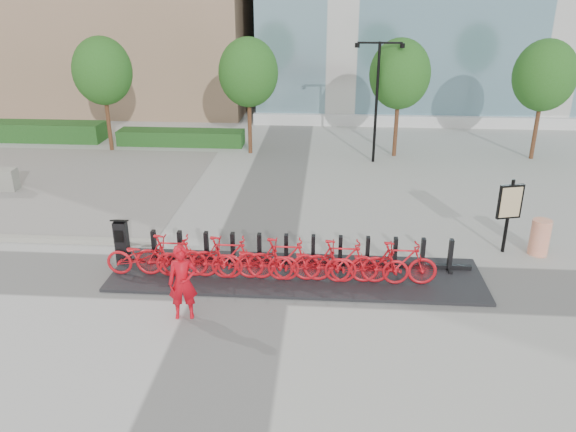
# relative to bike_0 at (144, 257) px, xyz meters

# --- Properties ---
(ground) EXTENTS (120.00, 120.00, 0.00)m
(ground) POSITION_rel_bike_0_xyz_m (2.60, 0.05, -0.59)
(ground) COLOR #A3A49C
(gravel_patch) EXTENTS (14.00, 14.00, 0.00)m
(gravel_patch) POSITION_rel_bike_0_xyz_m (-7.40, 7.05, -0.59)
(gravel_patch) COLOR gray
(gravel_patch) RESTS_ON ground
(hedge_a) EXTENTS (10.00, 1.40, 0.90)m
(hedge_a) POSITION_rel_bike_0_xyz_m (-11.40, 13.55, -0.14)
(hedge_a) COLOR #143D0E
(hedge_a) RESTS_ON ground
(hedge_b) EXTENTS (6.00, 1.20, 0.70)m
(hedge_b) POSITION_rel_bike_0_xyz_m (-2.40, 13.25, -0.24)
(hedge_b) COLOR #143D0E
(hedge_b) RESTS_ON ground
(tree_0) EXTENTS (2.60, 2.60, 5.10)m
(tree_0) POSITION_rel_bike_0_xyz_m (-5.40, 12.05, 3.00)
(tree_0) COLOR brown
(tree_0) RESTS_ON ground
(tree_1) EXTENTS (2.60, 2.60, 5.10)m
(tree_1) POSITION_rel_bike_0_xyz_m (1.10, 12.05, 3.00)
(tree_1) COLOR brown
(tree_1) RESTS_ON ground
(tree_2) EXTENTS (2.60, 2.60, 5.10)m
(tree_2) POSITION_rel_bike_0_xyz_m (7.60, 12.05, 3.00)
(tree_2) COLOR brown
(tree_2) RESTS_ON ground
(tree_3) EXTENTS (2.60, 2.60, 5.10)m
(tree_3) POSITION_rel_bike_0_xyz_m (13.60, 12.05, 3.00)
(tree_3) COLOR brown
(tree_3) RESTS_ON ground
(streetlamp) EXTENTS (2.00, 0.20, 5.00)m
(streetlamp) POSITION_rel_bike_0_xyz_m (6.60, 11.05, 2.54)
(streetlamp) COLOR black
(streetlamp) RESTS_ON ground
(dock_pad) EXTENTS (9.60, 2.40, 0.08)m
(dock_pad) POSITION_rel_bike_0_xyz_m (3.90, 0.35, -0.55)
(dock_pad) COLOR black
(dock_pad) RESTS_ON ground
(dock_rail_posts) EXTENTS (8.02, 0.50, 0.85)m
(dock_rail_posts) POSITION_rel_bike_0_xyz_m (3.96, 0.82, -0.09)
(dock_rail_posts) COLOR black
(dock_rail_posts) RESTS_ON dock_pad
(bike_0) EXTENTS (1.95, 0.68, 1.03)m
(bike_0) POSITION_rel_bike_0_xyz_m (0.00, 0.00, 0.00)
(bike_0) COLOR red
(bike_0) RESTS_ON dock_pad
(bike_1) EXTENTS (1.89, 0.53, 1.14)m
(bike_1) POSITION_rel_bike_0_xyz_m (0.72, 0.00, 0.06)
(bike_1) COLOR red
(bike_1) RESTS_ON dock_pad
(bike_2) EXTENTS (1.95, 0.68, 1.03)m
(bike_2) POSITION_rel_bike_0_xyz_m (1.44, 0.00, 0.00)
(bike_2) COLOR red
(bike_2) RESTS_ON dock_pad
(bike_3) EXTENTS (1.89, 0.53, 1.14)m
(bike_3) POSITION_rel_bike_0_xyz_m (2.16, 0.00, 0.06)
(bike_3) COLOR red
(bike_3) RESTS_ON dock_pad
(bike_4) EXTENTS (1.95, 0.68, 1.03)m
(bike_4) POSITION_rel_bike_0_xyz_m (2.88, 0.00, 0.00)
(bike_4) COLOR red
(bike_4) RESTS_ON dock_pad
(bike_5) EXTENTS (1.89, 0.53, 1.14)m
(bike_5) POSITION_rel_bike_0_xyz_m (3.60, 0.00, 0.06)
(bike_5) COLOR red
(bike_5) RESTS_ON dock_pad
(bike_6) EXTENTS (1.95, 0.68, 1.03)m
(bike_6) POSITION_rel_bike_0_xyz_m (4.32, 0.00, 0.00)
(bike_6) COLOR red
(bike_6) RESTS_ON dock_pad
(bike_7) EXTENTS (1.89, 0.53, 1.14)m
(bike_7) POSITION_rel_bike_0_xyz_m (5.04, 0.00, 0.06)
(bike_7) COLOR red
(bike_7) RESTS_ON dock_pad
(bike_8) EXTENTS (1.95, 0.68, 1.03)m
(bike_8) POSITION_rel_bike_0_xyz_m (5.76, 0.00, 0.00)
(bike_8) COLOR red
(bike_8) RESTS_ON dock_pad
(bike_9) EXTENTS (1.89, 0.53, 1.14)m
(bike_9) POSITION_rel_bike_0_xyz_m (6.48, 0.00, 0.06)
(bike_9) COLOR red
(bike_9) RESTS_ON dock_pad
(kiosk) EXTENTS (0.40, 0.34, 1.29)m
(kiosk) POSITION_rel_bike_0_xyz_m (-0.80, 0.68, 0.10)
(kiosk) COLOR black
(kiosk) RESTS_ON dock_pad
(worker_red) EXTENTS (0.71, 0.53, 1.77)m
(worker_red) POSITION_rel_bike_0_xyz_m (1.49, -1.78, 0.29)
(worker_red) COLOR red
(worker_red) RESTS_ON ground
(construction_barrel) EXTENTS (0.63, 0.63, 1.03)m
(construction_barrel) POSITION_rel_bike_0_xyz_m (10.62, 2.18, -0.08)
(construction_barrel) COLOR #FF4300
(construction_barrel) RESTS_ON ground
(map_sign) EXTENTS (0.71, 0.29, 2.16)m
(map_sign) POSITION_rel_bike_0_xyz_m (9.69, 2.25, 0.84)
(map_sign) COLOR black
(map_sign) RESTS_ON ground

